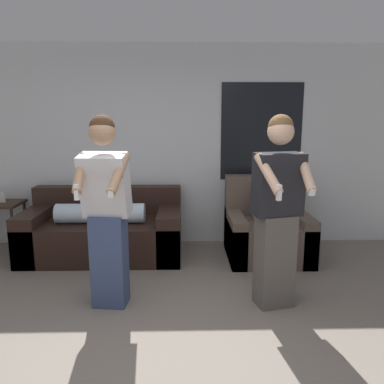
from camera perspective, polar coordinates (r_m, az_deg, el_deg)
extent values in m
plane|color=slate|center=(2.96, -5.60, -24.78)|extent=(14.00, 14.00, 0.00)
cube|color=silver|center=(5.16, -3.63, 6.92)|extent=(6.63, 0.06, 2.70)
cube|color=black|center=(5.22, 10.53, 9.00)|extent=(1.10, 0.01, 1.30)
cube|color=black|center=(4.92, -13.27, -6.83)|extent=(1.95, 0.98, 0.47)
cube|color=black|center=(5.17, -12.63, -1.13)|extent=(1.95, 0.22, 0.37)
cube|color=black|center=(5.14, -22.51, -5.81)|extent=(0.28, 0.98, 0.61)
cube|color=black|center=(4.80, -3.43, -6.14)|extent=(0.28, 0.98, 0.61)
cylinder|color=silver|center=(4.71, -13.76, -3.18)|extent=(1.07, 0.24, 0.24)
cube|color=brown|center=(4.82, 11.41, -7.11)|extent=(0.99, 0.91, 0.48)
cube|color=brown|center=(5.02, 10.76, -0.43)|extent=(0.99, 0.20, 0.52)
cube|color=brown|center=(4.73, 6.59, -6.67)|extent=(0.18, 0.91, 0.58)
cube|color=brown|center=(4.91, 16.10, -6.38)|extent=(0.18, 0.91, 0.58)
cube|color=#7A6656|center=(4.77, 11.44, -1.94)|extent=(0.36, 0.14, 0.36)
cube|color=#332319|center=(5.53, -27.13, -1.61)|extent=(0.52, 0.47, 0.04)
cylinder|color=#332319|center=(5.34, -25.60, -5.46)|extent=(0.04, 0.04, 0.61)
cylinder|color=#332319|center=(5.68, -24.01, -4.36)|extent=(0.04, 0.04, 0.61)
cube|color=beige|center=(5.51, -27.20, -0.85)|extent=(0.13, 0.02, 0.15)
cube|color=#384770|center=(3.62, -12.43, -10.08)|extent=(0.33, 0.27, 0.87)
cube|color=silver|center=(3.40, -13.10, 1.05)|extent=(0.44, 0.37, 0.59)
sphere|color=#A37A5B|center=(3.33, -13.55, 8.86)|extent=(0.23, 0.23, 0.23)
sphere|color=#3D2819|center=(3.34, -13.55, 9.56)|extent=(0.22, 0.22, 0.22)
cylinder|color=#A37A5B|center=(3.30, -16.76, 2.76)|extent=(0.10, 0.36, 0.33)
cube|color=white|center=(3.17, -17.17, -0.03)|extent=(0.04, 0.04, 0.13)
cylinder|color=#A37A5B|center=(3.19, -11.14, 2.76)|extent=(0.17, 0.36, 0.33)
cube|color=white|center=(3.08, -12.25, -0.12)|extent=(0.05, 0.04, 0.08)
cube|color=#56514C|center=(3.61, 12.46, -10.12)|extent=(0.37, 0.31, 0.87)
cube|color=black|center=(3.41, 13.01, 1.13)|extent=(0.47, 0.33, 0.57)
sphere|color=#DBAD8E|center=(3.36, 13.38, 8.93)|extent=(0.23, 0.23, 0.23)
sphere|color=brown|center=(3.37, 13.37, 9.63)|extent=(0.22, 0.22, 0.22)
cylinder|color=#DBAD8E|center=(3.18, 11.54, 2.77)|extent=(0.22, 0.36, 0.33)
cube|color=white|center=(3.09, 13.11, -0.09)|extent=(0.04, 0.04, 0.13)
cylinder|color=#DBAD8E|center=(3.35, 16.96, 2.93)|extent=(0.10, 0.36, 0.33)
cube|color=white|center=(3.24, 17.80, 0.18)|extent=(0.05, 0.05, 0.08)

